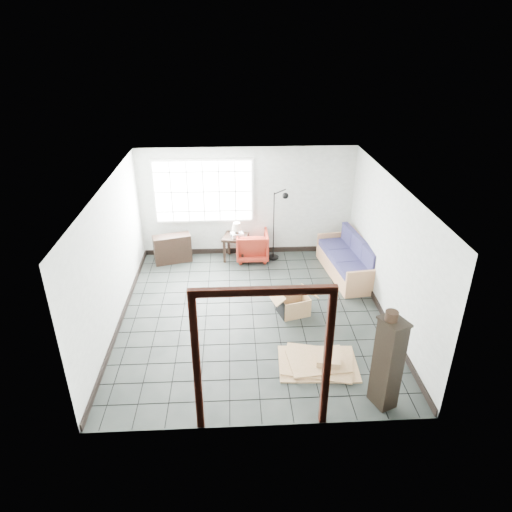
{
  "coord_description": "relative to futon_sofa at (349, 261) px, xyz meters",
  "views": [
    {
      "loc": [
        -0.33,
        -7.35,
        4.96
      ],
      "look_at": [
        0.08,
        0.3,
        1.11
      ],
      "focal_mm": 32.0,
      "sensor_mm": 36.0,
      "label": 1
    }
  ],
  "objects": [
    {
      "name": "projector",
      "position": [
        -2.47,
        0.84,
        0.33
      ],
      "size": [
        0.33,
        0.29,
        0.1
      ],
      "rotation": [
        0.0,
        0.0,
        0.29
      ],
      "color": "silver",
      "rests_on": "side_table"
    },
    {
      "name": "side_table",
      "position": [
        -2.51,
        0.89,
        0.17
      ],
      "size": [
        0.66,
        0.66,
        0.6
      ],
      "rotation": [
        0.0,
        0.0,
        -0.23
      ],
      "color": "black",
      "rests_on": "ground"
    },
    {
      "name": "pot",
      "position": [
        -0.47,
        -3.89,
        1.2
      ],
      "size": [
        0.23,
        0.23,
        0.13
      ],
      "rotation": [
        0.0,
        0.0,
        -0.39
      ],
      "color": "black",
      "rests_on": "tall_shelf"
    },
    {
      "name": "cardboard_pile",
      "position": [
        -1.19,
        -3.03,
        -0.27
      ],
      "size": [
        1.33,
        1.08,
        0.19
      ],
      "rotation": [
        0.0,
        0.0,
        -0.11
      ],
      "color": "olive",
      "rests_on": "ground"
    },
    {
      "name": "room_shell",
      "position": [
        -2.21,
        -1.48,
        1.36
      ],
      "size": [
        5.02,
        5.52,
        2.61
      ],
      "color": "#AEB2AA",
      "rests_on": "ground"
    },
    {
      "name": "ground",
      "position": [
        -2.21,
        -1.51,
        -0.32
      ],
      "size": [
        5.5,
        5.5,
        0.0
      ],
      "primitive_type": "plane",
      "color": "black",
      "rests_on": "ground"
    },
    {
      "name": "open_box",
      "position": [
        -1.43,
        -1.49,
        -0.14
      ],
      "size": [
        0.97,
        0.66,
        0.5
      ],
      "rotation": [
        0.0,
        0.0,
        0.28
      ],
      "color": "olive",
      "rests_on": "ground"
    },
    {
      "name": "table_lamp",
      "position": [
        -2.47,
        0.82,
        0.53
      ],
      "size": [
        0.24,
        0.24,
        0.36
      ],
      "rotation": [
        0.0,
        0.0,
        -0.01
      ],
      "color": "black",
      "rests_on": "side_table"
    },
    {
      "name": "tall_shelf",
      "position": [
        -0.42,
        -3.91,
        0.42
      ],
      "size": [
        0.43,
        0.48,
        1.45
      ],
      "rotation": [
        0.0,
        0.0,
        0.4
      ],
      "color": "black",
      "rests_on": "ground"
    },
    {
      "name": "floor_lamp",
      "position": [
        -1.5,
        0.83,
        0.62
      ],
      "size": [
        0.47,
        0.37,
        1.76
      ],
      "rotation": [
        0.0,
        0.0,
        -0.13
      ],
      "color": "black",
      "rests_on": "ground"
    },
    {
      "name": "console_shelf",
      "position": [
        -3.98,
        0.84,
        0.01
      ],
      "size": [
        0.91,
        0.55,
        0.66
      ],
      "rotation": [
        0.0,
        0.0,
        0.27
      ],
      "color": "black",
      "rests_on": "ground"
    },
    {
      "name": "futon_sofa",
      "position": [
        0.0,
        0.0,
        0.0
      ],
      "size": [
        0.99,
        2.06,
        0.88
      ],
      "rotation": [
        0.0,
        0.0,
        0.13
      ],
      "color": "#A56F4A",
      "rests_on": "ground"
    },
    {
      "name": "window_panel",
      "position": [
        -3.21,
        1.19,
        1.28
      ],
      "size": [
        2.32,
        0.08,
        1.52
      ],
      "color": "silver",
      "rests_on": "ground"
    },
    {
      "name": "doorway_trim",
      "position": [
        -2.21,
        -4.21,
        1.06
      ],
      "size": [
        1.8,
        0.08,
        2.2
      ],
      "color": "black",
      "rests_on": "ground"
    },
    {
      "name": "armchair",
      "position": [
        -2.12,
        0.89,
        0.06
      ],
      "size": [
        0.75,
        0.7,
        0.77
      ],
      "primitive_type": "imported",
      "rotation": [
        0.0,
        0.0,
        3.14
      ],
      "color": "maroon",
      "rests_on": "ground"
    }
  ]
}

